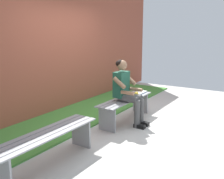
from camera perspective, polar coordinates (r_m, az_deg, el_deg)
The scene contains 8 objects.
ground_plane at distance 4.11m, azimuth 7.86°, elevation -13.80°, with size 10.00×7.00×0.04m, color beige.
grass_strip at distance 5.42m, azimuth -15.75°, elevation -7.11°, with size 9.00×2.04×0.03m, color #478C38.
brick_wall at distance 5.84m, azimuth -15.27°, elevation 9.69°, with size 9.50×0.24×3.10m, color #9E4C38.
bench_near at distance 5.30m, azimuth 3.01°, elevation -3.24°, with size 1.63×0.41×0.47m.
bench_far at distance 3.67m, azimuth -14.12°, elevation -10.95°, with size 1.68×0.41×0.47m.
person_seated at distance 5.05m, azimuth 3.27°, elevation 0.07°, with size 0.50×0.69×1.28m.
apple at distance 5.52m, azimuth 5.45°, elevation -0.92°, with size 0.09×0.09×0.09m, color gold.
book_open at distance 5.76m, azimuth 6.28°, elevation -0.70°, with size 0.41×0.16×0.02m.
Camera 1 is at (4.46, 2.48, 1.79)m, focal length 41.36 mm.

